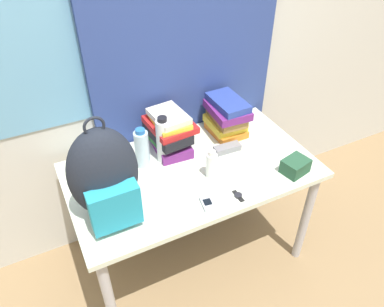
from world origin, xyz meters
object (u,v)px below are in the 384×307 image
Objects in this scene: backpack at (104,176)px; camera_pouch at (295,166)px; sunscreen_bottle at (211,165)px; book_stack_left at (169,132)px; sunglasses_case at (227,148)px; wristwatch at (238,196)px; water_bottle at (142,148)px; book_stack_center at (227,116)px; sports_bottle at (163,140)px; cell_phone at (207,203)px.

backpack reaches higher than camera_pouch.
sunscreen_bottle is 1.06× the size of camera_pouch.
book_stack_left is at bearing 107.71° from sunscreen_bottle.
sunglasses_case is at bearing 125.76° from camera_pouch.
sunglasses_case is 0.36m from wristwatch.
water_bottle is 0.47m from sunglasses_case.
book_stack_center is at bearing 6.56° from water_bottle.
camera_pouch is at bearing -35.24° from sports_bottle.
cell_phone is at bearing -133.25° from sunglasses_case.
camera_pouch is (0.68, -0.40, -0.07)m from water_bottle.
sports_bottle reaches higher than water_bottle.
water_bottle is at bearing 127.04° from wristwatch.
sports_bottle is at bearing -170.54° from book_stack_center.
wristwatch is (-0.22, -0.49, -0.11)m from book_stack_center.
sports_bottle is 1.67× the size of sunscreen_bottle.
book_stack_center reaches higher than sunglasses_case.
backpack is 0.54m from book_stack_left.
backpack is 0.49m from cell_phone.
sunglasses_case is at bearing -14.74° from sports_bottle.
book_stack_left is 0.69m from camera_pouch.
book_stack_center reaches higher than wristwatch.
book_stack_center is (0.79, 0.31, -0.10)m from backpack.
sports_bottle is 0.42m from cell_phone.
backpack is 0.96m from camera_pouch.
book_stack_left is 0.33m from sunglasses_case.
water_bottle is at bearing 167.91° from sunglasses_case.
cell_phone is at bearing -20.81° from backpack.
book_stack_center is 1.69× the size of sunscreen_bottle.
camera_pouch is at bearing -30.84° from water_bottle.
camera_pouch is at bearing -73.66° from book_stack_center.
cell_phone is at bearing -123.60° from sunscreen_bottle.
book_stack_left is 0.48m from cell_phone.
sunscreen_bottle is 1.95× the size of wristwatch.
sunscreen_bottle reaches higher than camera_pouch.
water_bottle is 2.75× the size of wristwatch.
book_stack_left is 0.32m from sunscreen_bottle.
book_stack_center is 0.61m from cell_phone.
water_bottle is 0.12m from sports_bottle.
book_stack_center is at bearing 66.01° from wristwatch.
sunglasses_case is (0.34, -0.09, -0.11)m from sports_bottle.
water_bottle is at bearing 111.92° from cell_phone.
book_stack_center is at bearing 48.79° from sunscreen_bottle.
backpack is at bearing -143.94° from book_stack_left.
book_stack_center is 0.54m from water_bottle.
book_stack_center is at bearing 62.28° from sunglasses_case.
wristwatch is at bearing -76.50° from sunscreen_bottle.
sunscreen_bottle is 0.21m from wristwatch.
wristwatch is (0.05, -0.19, -0.07)m from sunscreen_bottle.
sports_bottle reaches higher than cell_phone.
backpack is at bearing -178.76° from sunscreen_bottle.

